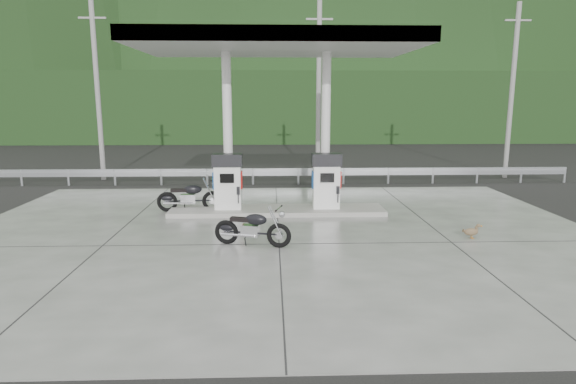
{
  "coord_description": "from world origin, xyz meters",
  "views": [
    {
      "loc": [
        -0.18,
        -12.9,
        3.68
      ],
      "look_at": [
        0.3,
        1.0,
        1.0
      ],
      "focal_mm": 30.0,
      "sensor_mm": 36.0,
      "label": 1
    }
  ],
  "objects_px": {
    "gas_pump_left": "(228,182)",
    "motorcycle_left": "(190,197)",
    "motorcycle_right": "(252,228)",
    "gas_pump_right": "(326,181)",
    "duck": "(471,232)"
  },
  "relations": [
    {
      "from": "duck",
      "to": "gas_pump_right",
      "type": "bearing_deg",
      "value": 136.27
    },
    {
      "from": "motorcycle_left",
      "to": "gas_pump_left",
      "type": "bearing_deg",
      "value": -18.17
    },
    {
      "from": "motorcycle_right",
      "to": "duck",
      "type": "distance_m",
      "value": 5.86
    },
    {
      "from": "motorcycle_right",
      "to": "duck",
      "type": "xyz_separation_m",
      "value": [
        5.83,
        0.45,
        -0.28
      ]
    },
    {
      "from": "gas_pump_right",
      "to": "duck",
      "type": "height_order",
      "value": "gas_pump_right"
    },
    {
      "from": "gas_pump_left",
      "to": "motorcycle_right",
      "type": "height_order",
      "value": "gas_pump_left"
    },
    {
      "from": "gas_pump_left",
      "to": "motorcycle_right",
      "type": "relative_size",
      "value": 0.95
    },
    {
      "from": "motorcycle_left",
      "to": "duck",
      "type": "xyz_separation_m",
      "value": [
        8.06,
        -3.49,
        -0.31
      ]
    },
    {
      "from": "gas_pump_left",
      "to": "gas_pump_right",
      "type": "relative_size",
      "value": 1.0
    },
    {
      "from": "gas_pump_left",
      "to": "motorcycle_right",
      "type": "xyz_separation_m",
      "value": [
        0.92,
        -3.59,
        -0.6
      ]
    },
    {
      "from": "gas_pump_left",
      "to": "motorcycle_left",
      "type": "xyz_separation_m",
      "value": [
        -1.31,
        0.35,
        -0.57
      ]
    },
    {
      "from": "gas_pump_left",
      "to": "motorcycle_left",
      "type": "relative_size",
      "value": 0.9
    },
    {
      "from": "gas_pump_left",
      "to": "gas_pump_right",
      "type": "distance_m",
      "value": 3.2
    },
    {
      "from": "motorcycle_right",
      "to": "motorcycle_left",
      "type": "bearing_deg",
      "value": 134.73
    },
    {
      "from": "gas_pump_left",
      "to": "duck",
      "type": "height_order",
      "value": "gas_pump_left"
    }
  ]
}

